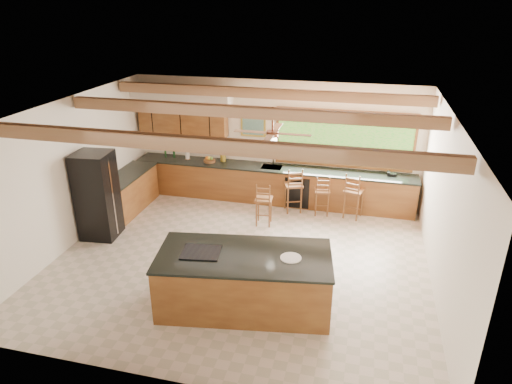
# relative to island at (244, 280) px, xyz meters

# --- Properties ---
(ground) EXTENTS (7.20, 7.20, 0.00)m
(ground) POSITION_rel_island_xyz_m (-0.45, 1.40, -0.49)
(ground) COLOR beige
(ground) RESTS_ON ground
(room_shell) EXTENTS (7.27, 6.54, 3.02)m
(room_shell) POSITION_rel_island_xyz_m (-0.62, 2.05, 1.72)
(room_shell) COLOR silver
(room_shell) RESTS_ON ground
(counter_run) EXTENTS (7.12, 3.10, 1.28)m
(counter_run) POSITION_rel_island_xyz_m (-1.27, 3.92, -0.03)
(counter_run) COLOR brown
(counter_run) RESTS_ON ground
(island) EXTENTS (3.00, 1.74, 1.01)m
(island) POSITION_rel_island_xyz_m (0.00, 0.00, 0.00)
(island) COLOR brown
(island) RESTS_ON ground
(refrigerator) EXTENTS (0.80, 0.78, 1.89)m
(refrigerator) POSITION_rel_island_xyz_m (-3.67, 1.65, 0.45)
(refrigerator) COLOR black
(refrigerator) RESTS_ON ground
(bar_stool_a) EXTENTS (0.40, 0.40, 1.04)m
(bar_stool_a) POSITION_rel_island_xyz_m (-0.35, 2.94, 0.12)
(bar_stool_a) COLOR brown
(bar_stool_a) RESTS_ON ground
(bar_stool_b) EXTENTS (0.53, 0.53, 1.14)m
(bar_stool_b) POSITION_rel_island_xyz_m (0.18, 3.79, 0.18)
(bar_stool_b) COLOR brown
(bar_stool_b) RESTS_ON ground
(bar_stool_c) EXTENTS (0.41, 0.41, 1.00)m
(bar_stool_c) POSITION_rel_island_xyz_m (0.87, 3.80, 0.10)
(bar_stool_c) COLOR brown
(bar_stool_c) RESTS_ON ground
(bar_stool_d) EXTENTS (0.50, 0.50, 1.13)m
(bar_stool_d) POSITION_rel_island_xyz_m (1.60, 3.79, 0.17)
(bar_stool_d) COLOR brown
(bar_stool_d) RESTS_ON ground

